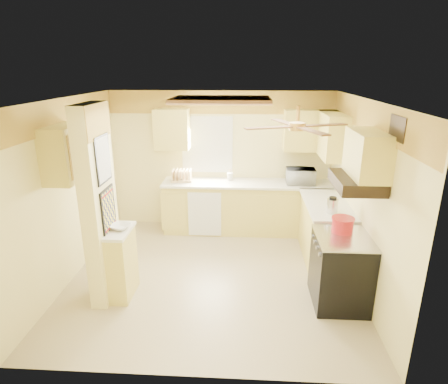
# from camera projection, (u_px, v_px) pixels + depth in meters

# --- Properties ---
(floor) EXTENTS (4.00, 4.00, 0.00)m
(floor) POSITION_uv_depth(u_px,v_px,m) (213.00, 275.00, 5.47)
(floor) COLOR tan
(floor) RESTS_ON ground
(ceiling) EXTENTS (4.00, 4.00, 0.00)m
(ceiling) POSITION_uv_depth(u_px,v_px,m) (211.00, 100.00, 4.67)
(ceiling) COLOR white
(ceiling) RESTS_ON wall_back
(wall_back) EXTENTS (4.00, 0.00, 4.00)m
(wall_back) POSITION_uv_depth(u_px,v_px,m) (221.00, 161.00, 6.87)
(wall_back) COLOR #F7E897
(wall_back) RESTS_ON floor
(wall_front) EXTENTS (4.00, 0.00, 4.00)m
(wall_front) POSITION_uv_depth(u_px,v_px,m) (192.00, 264.00, 3.27)
(wall_front) COLOR #F7E897
(wall_front) RESTS_ON floor
(wall_left) EXTENTS (0.00, 3.80, 3.80)m
(wall_left) POSITION_uv_depth(u_px,v_px,m) (68.00, 191.00, 5.18)
(wall_left) COLOR #F7E897
(wall_left) RESTS_ON floor
(wall_right) EXTENTS (0.00, 3.80, 3.80)m
(wall_right) POSITION_uv_depth(u_px,v_px,m) (362.00, 197.00, 4.96)
(wall_right) COLOR #F7E897
(wall_right) RESTS_ON floor
(wallpaper_border) EXTENTS (4.00, 0.02, 0.40)m
(wallpaper_border) POSITION_uv_depth(u_px,v_px,m) (221.00, 102.00, 6.52)
(wallpaper_border) COLOR #F9D249
(wallpaper_border) RESTS_ON wall_back
(partition_column) EXTENTS (0.20, 0.70, 2.50)m
(partition_column) POSITION_uv_depth(u_px,v_px,m) (99.00, 206.00, 4.63)
(partition_column) COLOR #F7E897
(partition_column) RESTS_ON floor
(partition_ledge) EXTENTS (0.25, 0.55, 0.90)m
(partition_ledge) POSITION_uv_depth(u_px,v_px,m) (122.00, 264.00, 4.87)
(partition_ledge) COLOR #E6D35E
(partition_ledge) RESTS_ON floor
(ledge_top) EXTENTS (0.28, 0.58, 0.04)m
(ledge_top) POSITION_uv_depth(u_px,v_px,m) (119.00, 231.00, 4.72)
(ledge_top) COLOR white
(ledge_top) RESTS_ON partition_ledge
(lower_cabinets_back) EXTENTS (3.00, 0.60, 0.90)m
(lower_cabinets_back) POSITION_uv_depth(u_px,v_px,m) (247.00, 208.00, 6.81)
(lower_cabinets_back) COLOR #E6D35E
(lower_cabinets_back) RESTS_ON floor
(lower_cabinets_right) EXTENTS (0.60, 1.40, 0.90)m
(lower_cabinets_right) POSITION_uv_depth(u_px,v_px,m) (325.00, 232.00, 5.80)
(lower_cabinets_right) COLOR #E6D35E
(lower_cabinets_right) RESTS_ON floor
(countertop_back) EXTENTS (3.04, 0.64, 0.04)m
(countertop_back) POSITION_uv_depth(u_px,v_px,m) (248.00, 183.00, 6.65)
(countertop_back) COLOR white
(countertop_back) RESTS_ON lower_cabinets_back
(countertop_right) EXTENTS (0.64, 1.44, 0.04)m
(countertop_right) POSITION_uv_depth(u_px,v_px,m) (327.00, 204.00, 5.65)
(countertop_right) COLOR white
(countertop_right) RESTS_ON lower_cabinets_right
(dishwasher_panel) EXTENTS (0.58, 0.02, 0.80)m
(dishwasher_panel) POSITION_uv_depth(u_px,v_px,m) (205.00, 214.00, 6.56)
(dishwasher_panel) COLOR white
(dishwasher_panel) RESTS_ON lower_cabinets_back
(window) EXTENTS (0.92, 0.02, 1.02)m
(window) POSITION_uv_depth(u_px,v_px,m) (207.00, 145.00, 6.77)
(window) COLOR white
(window) RESTS_ON wall_back
(upper_cab_back_left) EXTENTS (0.60, 0.35, 0.70)m
(upper_cab_back_left) POSITION_uv_depth(u_px,v_px,m) (172.00, 129.00, 6.56)
(upper_cab_back_left) COLOR #E6D35E
(upper_cab_back_left) RESTS_ON wall_back
(upper_cab_back_right) EXTENTS (0.90, 0.35, 0.70)m
(upper_cab_back_right) POSITION_uv_depth(u_px,v_px,m) (310.00, 130.00, 6.43)
(upper_cab_back_right) COLOR #E6D35E
(upper_cab_back_right) RESTS_ON wall_back
(upper_cab_right) EXTENTS (0.35, 1.00, 0.70)m
(upper_cab_right) POSITION_uv_depth(u_px,v_px,m) (332.00, 135.00, 5.96)
(upper_cab_right) COLOR #E6D35E
(upper_cab_right) RESTS_ON wall_right
(upper_cab_left_wall) EXTENTS (0.35, 0.75, 0.70)m
(upper_cab_left_wall) POSITION_uv_depth(u_px,v_px,m) (66.00, 153.00, 4.75)
(upper_cab_left_wall) COLOR #E6D35E
(upper_cab_left_wall) RESTS_ON wall_left
(upper_cab_over_stove) EXTENTS (0.35, 0.76, 0.52)m
(upper_cab_over_stove) POSITION_uv_depth(u_px,v_px,m) (367.00, 154.00, 4.22)
(upper_cab_over_stove) COLOR #E6D35E
(upper_cab_over_stove) RESTS_ON wall_right
(stove) EXTENTS (0.68, 0.77, 0.92)m
(stove) POSITION_uv_depth(u_px,v_px,m) (340.00, 270.00, 4.71)
(stove) COLOR black
(stove) RESTS_ON floor
(range_hood) EXTENTS (0.50, 0.76, 0.14)m
(range_hood) POSITION_uv_depth(u_px,v_px,m) (356.00, 182.00, 4.33)
(range_hood) COLOR black
(range_hood) RESTS_ON upper_cab_over_stove
(poster_menu) EXTENTS (0.02, 0.42, 0.57)m
(poster_menu) POSITION_uv_depth(u_px,v_px,m) (103.00, 159.00, 4.43)
(poster_menu) COLOR black
(poster_menu) RESTS_ON partition_column
(poster_nashville) EXTENTS (0.02, 0.42, 0.57)m
(poster_nashville) POSITION_uv_depth(u_px,v_px,m) (108.00, 210.00, 4.63)
(poster_nashville) COLOR black
(poster_nashville) RESTS_ON partition_column
(ceiling_light_panel) EXTENTS (1.35, 0.95, 0.06)m
(ceiling_light_panel) POSITION_uv_depth(u_px,v_px,m) (221.00, 100.00, 5.15)
(ceiling_light_panel) COLOR brown
(ceiling_light_panel) RESTS_ON ceiling
(ceiling_fan) EXTENTS (1.15, 1.15, 0.26)m
(ceiling_fan) POSITION_uv_depth(u_px,v_px,m) (297.00, 126.00, 4.02)
(ceiling_fan) COLOR gold
(ceiling_fan) RESTS_ON ceiling
(vent_grate) EXTENTS (0.02, 0.40, 0.25)m
(vent_grate) POSITION_uv_depth(u_px,v_px,m) (398.00, 128.00, 3.77)
(vent_grate) COLOR black
(vent_grate) RESTS_ON wall_right
(microwave) EXTENTS (0.50, 0.35, 0.27)m
(microwave) POSITION_uv_depth(u_px,v_px,m) (301.00, 176.00, 6.52)
(microwave) COLOR white
(microwave) RESTS_ON countertop_back
(bowl) EXTENTS (0.31, 0.31, 0.06)m
(bowl) POSITION_uv_depth(u_px,v_px,m) (120.00, 227.00, 4.72)
(bowl) COLOR white
(bowl) RESTS_ON ledge_top
(dutch_oven) EXTENTS (0.28, 0.28, 0.19)m
(dutch_oven) POSITION_uv_depth(u_px,v_px,m) (343.00, 225.00, 4.68)
(dutch_oven) COLOR red
(dutch_oven) RESTS_ON stove
(kettle) EXTENTS (0.15, 0.15, 0.24)m
(kettle) POSITION_uv_depth(u_px,v_px,m) (332.00, 206.00, 5.22)
(kettle) COLOR silver
(kettle) RESTS_ON countertop_right
(dish_rack) EXTENTS (0.38, 0.29, 0.21)m
(dish_rack) POSITION_uv_depth(u_px,v_px,m) (182.00, 177.00, 6.71)
(dish_rack) COLOR #D5B27A
(dish_rack) RESTS_ON countertop_back
(utensil_crock) EXTENTS (0.10, 0.10, 0.20)m
(utensil_crock) POSITION_uv_depth(u_px,v_px,m) (230.00, 176.00, 6.77)
(utensil_crock) COLOR white
(utensil_crock) RESTS_ON countertop_back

